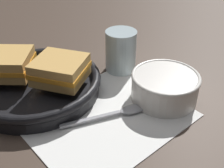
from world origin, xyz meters
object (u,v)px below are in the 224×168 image
(sandwich_near_right, at_px, (7,64))
(drinking_glass, at_px, (121,51))
(skillet, at_px, (36,84))
(soup_bowl, at_px, (165,86))
(spoon, at_px, (122,112))
(sandwich_near_left, at_px, (60,70))

(sandwich_near_right, bearing_deg, drinking_glass, -30.40)
(skillet, bearing_deg, soup_bowl, -55.15)
(soup_bowl, relative_size, spoon, 0.87)
(spoon, bearing_deg, skillet, 136.48)
(sandwich_near_left, height_order, sandwich_near_right, same)
(skillet, relative_size, drinking_glass, 2.76)
(soup_bowl, height_order, spoon, soup_bowl)
(soup_bowl, height_order, drinking_glass, drinking_glass)
(sandwich_near_right, height_order, drinking_glass, drinking_glass)
(spoon, relative_size, sandwich_near_right, 1.17)
(spoon, xyz_separation_m, drinking_glass, (0.13, 0.11, 0.04))
(skillet, distance_m, sandwich_near_right, 0.07)
(soup_bowl, bearing_deg, sandwich_near_right, 123.56)
(skillet, xyz_separation_m, drinking_glass, (0.19, -0.08, 0.03))
(drinking_glass, bearing_deg, sandwich_near_right, 149.60)
(soup_bowl, height_order, skillet, soup_bowl)
(drinking_glass, bearing_deg, soup_bowl, -104.82)
(soup_bowl, relative_size, sandwich_near_right, 1.02)
(skillet, distance_m, drinking_glass, 0.21)
(sandwich_near_left, bearing_deg, spoon, -77.22)
(drinking_glass, bearing_deg, sandwich_near_left, 171.37)
(skillet, height_order, drinking_glass, drinking_glass)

